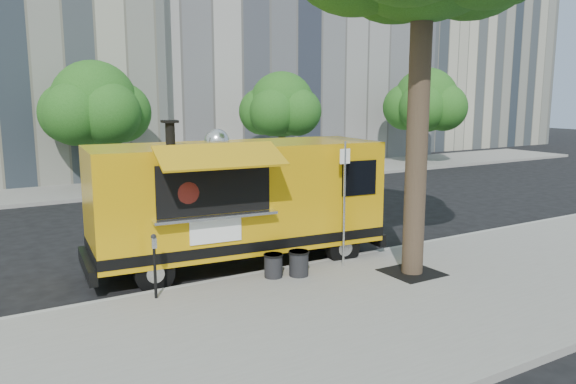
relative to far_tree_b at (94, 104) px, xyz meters
name	(u,v)px	position (x,y,z in m)	size (l,w,h in m)	color
ground	(256,265)	(1.00, -12.70, -3.83)	(120.00, 120.00, 0.00)	black
sidewalk	(354,315)	(1.00, -16.70, -3.76)	(60.00, 6.00, 0.15)	gray
curb	(274,272)	(1.00, -13.63, -3.76)	(60.00, 0.14, 0.16)	#999993
far_sidewalk	(118,187)	(1.00, 0.80, -3.76)	(60.00, 5.00, 0.15)	gray
building_mid	(254,8)	(13.00, 10.30, 6.17)	(20.00, 14.00, 20.00)	#A49D99
building_right	(434,50)	(31.00, 11.30, 4.17)	(16.00, 12.00, 16.00)	#BBB59C
tree_well	(412,272)	(3.60, -15.50, -3.68)	(1.20, 1.20, 0.02)	black
far_tree_b	(94,104)	(0.00, 0.00, 0.00)	(3.60, 3.60, 5.50)	#33261C
far_tree_c	(282,105)	(9.00, -0.30, -0.12)	(3.24, 3.24, 5.21)	#33261C
far_tree_d	(426,100)	(19.00, -0.10, 0.06)	(3.78, 3.78, 5.64)	#33261C
sign_post	(344,196)	(2.55, -14.25, -1.98)	(0.28, 0.06, 3.00)	silver
parking_meter	(154,258)	(-2.00, -14.05, -2.85)	(0.11, 0.11, 1.33)	black
food_truck	(237,199)	(0.57, -12.53, -2.13)	(7.49, 3.72, 3.62)	#D69C0B
trash_bin_left	(273,265)	(0.69, -14.12, -3.40)	(0.45, 0.45, 0.53)	black
trash_bin_right	(299,262)	(1.24, -14.32, -3.38)	(0.48, 0.48, 0.57)	black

